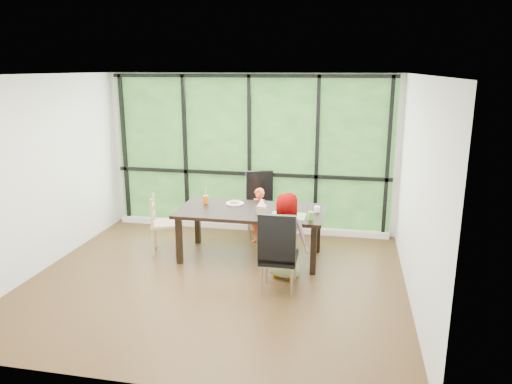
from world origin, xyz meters
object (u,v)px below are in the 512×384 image
Objects in this scene: tissue_box at (262,209)px; plate_far at (235,203)px; chair_end_beech at (165,224)px; chair_interior_leather at (279,251)px; child_toddler at (259,216)px; chair_window_leather at (260,205)px; child_older at (288,236)px; plate_near at (289,217)px; dining_table at (251,234)px; orange_cup at (206,199)px; green_cup at (311,216)px; white_mug at (317,209)px.

plate_far is at bearing 141.63° from tissue_box.
chair_interior_leather is at bearing -135.80° from chair_end_beech.
chair_interior_leather is at bearing -45.93° from child_toddler.
plate_far is 2.14× the size of tissue_box.
chair_window_leather is 0.91× the size of child_older.
plate_far is at bearing 150.57° from plate_near.
dining_table is 16.57× the size of tissue_box.
child_older reaches higher than chair_window_leather.
chair_window_leather reaches higher than plate_near.
chair_interior_leather reaches higher than plate_far.
child_toddler is at bearing 30.04° from orange_cup.
chair_interior_leather reaches higher than child_toddler.
chair_interior_leather is at bearing -43.04° from orange_cup.
chair_interior_leather is at bearing -114.39° from green_cup.
tissue_box reaches higher than dining_table.
dining_table is at bearing -65.01° from child_toddler.
plate_far is at bearing -103.48° from child_toddler.
chair_window_leather is 2.14m from chair_interior_leather.
white_mug is (1.01, -0.93, 0.25)m from chair_window_leather.
chair_interior_leather is 2.19m from chair_end_beech.
child_toddler reaches higher than chair_end_beech.
chair_window_leather is (-0.05, 1.00, 0.17)m from dining_table.
green_cup is (2.26, -0.29, 0.36)m from chair_end_beech.
tissue_box is at bearing -35.97° from dining_table.
chair_interior_leather is 1.18× the size of child_toddler.
child_toddler is 0.94m from orange_cup.
plate_near is (0.02, 0.78, 0.22)m from chair_interior_leather.
child_toddler is 3.32× the size of plate_far.
chair_window_leather is 9.33× the size of green_cup.
green_cup is at bearing -21.23° from child_toddler.
green_cup is 0.74m from tissue_box.
chair_interior_leather reaches higher than white_mug.
plate_near is (0.90, -0.51, -0.00)m from plate_far.
dining_table is 9.08× the size of plate_near.
plate_far is (-0.88, 1.29, 0.22)m from chair_interior_leather.
orange_cup reaches higher than green_cup.
orange_cup reaches higher than plate_near.
child_toddler is (0.05, -0.37, -0.08)m from chair_window_leather.
white_mug is (2.32, 0.09, 0.34)m from chair_end_beech.
chair_interior_leather is 1.21m from white_mug.
tissue_box is (0.50, -0.39, 0.05)m from plate_far.
green_cup reaches higher than plate_far.
chair_window_leather is at bearing 125.96° from green_cup.
white_mug is at bearing -103.02° from child_older.
chair_window_leather is 1.43m from plate_near.
tissue_box reaches higher than white_mug.
orange_cup is at bearing 175.76° from white_mug.
plate_near is 2.04× the size of green_cup.
white_mug reaches higher than dining_table.
white_mug is (1.27, -0.18, 0.03)m from plate_far.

